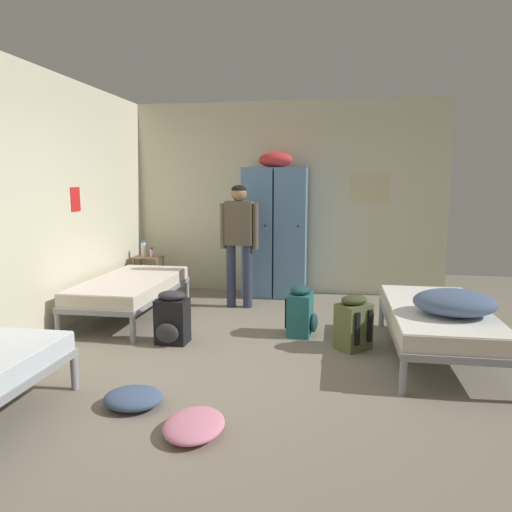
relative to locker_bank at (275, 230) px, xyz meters
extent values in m
plane|color=gray|center=(0.12, -2.70, -0.97)|extent=(9.53, 9.53, 0.00)
cube|color=beige|center=(0.12, 0.31, 0.44)|extent=(4.64, 0.06, 2.81)
cube|color=beige|center=(-2.17, -2.70, 0.44)|extent=(0.06, 5.95, 2.81)
cube|color=beige|center=(1.32, 0.28, 0.58)|extent=(0.55, 0.01, 0.40)
cube|color=red|center=(-2.14, -1.65, 0.48)|extent=(0.01, 0.20, 0.28)
cube|color=#5B84B2|center=(-0.23, 0.00, -0.04)|extent=(0.44, 0.52, 1.85)
cylinder|color=black|center=(-0.11, -0.27, 0.08)|extent=(0.02, 0.03, 0.02)
cube|color=#5B84B2|center=(0.23, 0.00, -0.04)|extent=(0.44, 0.52, 1.85)
cylinder|color=black|center=(0.35, -0.27, 0.08)|extent=(0.02, 0.03, 0.02)
ellipsoid|color=red|center=(0.00, 0.00, 0.99)|extent=(0.48, 0.36, 0.22)
cylinder|color=#99704C|center=(-2.02, -0.37, -0.69)|extent=(0.03, 0.03, 0.55)
cylinder|color=#99704C|center=(-1.67, -0.37, -0.69)|extent=(0.03, 0.03, 0.55)
cylinder|color=#99704C|center=(-2.02, -0.10, -0.69)|extent=(0.03, 0.03, 0.55)
cylinder|color=#99704C|center=(-1.67, -0.10, -0.69)|extent=(0.03, 0.03, 0.55)
cube|color=#99704C|center=(-1.84, -0.24, -0.78)|extent=(0.38, 0.30, 0.02)
cube|color=#99704C|center=(-1.84, -0.24, -0.41)|extent=(0.38, 0.30, 0.02)
cylinder|color=gray|center=(-2.01, -2.37, -0.83)|extent=(0.06, 0.06, 0.28)
cylinder|color=gray|center=(-1.17, -2.37, -0.83)|extent=(0.06, 0.06, 0.28)
cylinder|color=gray|center=(-2.01, -0.53, -0.83)|extent=(0.06, 0.06, 0.28)
cylinder|color=gray|center=(-1.17, -0.53, -0.83)|extent=(0.06, 0.06, 0.28)
cube|color=gray|center=(-1.59, -1.45, -0.66)|extent=(0.90, 1.90, 0.06)
cube|color=beige|center=(-1.59, -1.45, -0.56)|extent=(0.87, 1.84, 0.14)
cube|color=silver|center=(-1.59, -1.45, -0.48)|extent=(0.86, 1.82, 0.01)
cylinder|color=gray|center=(-1.17, -3.50, -0.83)|extent=(0.06, 0.06, 0.28)
cylinder|color=gray|center=(2.25, -1.34, -0.83)|extent=(0.06, 0.06, 0.28)
cylinder|color=gray|center=(1.41, -1.34, -0.83)|extent=(0.06, 0.06, 0.28)
cylinder|color=gray|center=(1.41, -3.18, -0.83)|extent=(0.06, 0.06, 0.28)
cube|color=gray|center=(1.83, -2.26, -0.66)|extent=(0.90, 1.90, 0.06)
cube|color=beige|center=(1.83, -2.26, -0.56)|extent=(0.87, 1.84, 0.14)
cube|color=white|center=(1.83, -2.26, -0.48)|extent=(0.86, 1.82, 0.01)
ellipsoid|color=slate|center=(1.91, -2.53, -0.37)|extent=(0.71, 0.61, 0.22)
cylinder|color=#2D334C|center=(-0.27, -0.74, -0.55)|extent=(0.12, 0.12, 0.84)
cylinder|color=#2D334C|center=(-0.49, -0.74, -0.55)|extent=(0.12, 0.12, 0.84)
cube|color=brown|center=(-0.38, -0.74, 0.15)|extent=(0.35, 0.21, 0.57)
cylinder|color=brown|center=(-0.17, -0.74, 0.11)|extent=(0.08, 0.08, 0.59)
cylinder|color=brown|center=(-0.60, -0.74, 0.11)|extent=(0.08, 0.08, 0.59)
sphere|color=#936B4C|center=(-0.38, -0.74, 0.53)|extent=(0.20, 0.20, 0.20)
ellipsoid|color=black|center=(-0.38, -0.74, 0.58)|extent=(0.19, 0.19, 0.11)
cylinder|color=white|center=(-1.92, -0.22, -0.30)|extent=(0.07, 0.07, 0.20)
cylinder|color=#2666B2|center=(-1.92, -0.22, -0.18)|extent=(0.04, 0.04, 0.03)
cylinder|color=beige|center=(-1.77, -0.28, -0.34)|extent=(0.05, 0.05, 0.11)
cylinder|color=black|center=(-1.77, -0.28, -0.27)|extent=(0.03, 0.03, 0.03)
cube|color=#566038|center=(1.06, -2.16, -0.74)|extent=(0.40, 0.40, 0.46)
ellipsoid|color=#383D23|center=(0.95, -2.06, -0.82)|extent=(0.23, 0.23, 0.20)
ellipsoid|color=#383D23|center=(1.06, -2.16, -0.47)|extent=(0.36, 0.36, 0.10)
cube|color=black|center=(1.22, -2.20, -0.72)|extent=(0.05, 0.05, 0.32)
cube|color=black|center=(1.09, -2.32, -0.72)|extent=(0.05, 0.05, 0.32)
cube|color=#23666B|center=(0.50, -1.81, -0.74)|extent=(0.27, 0.34, 0.46)
ellipsoid|color=#193D42|center=(0.65, -1.82, -0.82)|extent=(0.11, 0.25, 0.20)
ellipsoid|color=#193D42|center=(0.50, -1.81, -0.47)|extent=(0.25, 0.31, 0.10)
cube|color=black|center=(0.36, -1.88, -0.72)|extent=(0.03, 0.05, 0.32)
cube|color=black|center=(0.38, -1.70, -0.72)|extent=(0.03, 0.05, 0.32)
cube|color=black|center=(-0.78, -2.28, -0.74)|extent=(0.33, 0.25, 0.46)
ellipsoid|color=#2D2D33|center=(-0.78, -2.43, -0.82)|extent=(0.24, 0.09, 0.20)
ellipsoid|color=#2D2D33|center=(-0.78, -2.28, -0.47)|extent=(0.30, 0.23, 0.10)
cube|color=black|center=(-0.86, -2.14, -0.72)|extent=(0.05, 0.03, 0.32)
cube|color=black|center=(-0.68, -2.15, -0.72)|extent=(0.05, 0.03, 0.32)
ellipsoid|color=pink|center=(-0.03, -4.01, -0.91)|extent=(0.40, 0.50, 0.11)
ellipsoid|color=#42567A|center=(-0.59, -3.71, -0.91)|extent=(0.44, 0.39, 0.13)
camera|label=1|loc=(0.86, -6.89, 0.68)|focal=33.87mm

